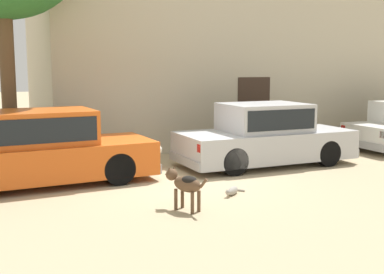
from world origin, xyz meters
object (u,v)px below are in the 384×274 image
parked_sedan_nearest (45,148)px  stray_dog_spotted (185,183)px  stray_cat (232,191)px  parked_sedan_second (265,135)px

parked_sedan_nearest → stray_dog_spotted: parked_sedan_nearest is taller
parked_sedan_nearest → stray_cat: 3.97m
stray_dog_spotted → stray_cat: 1.40m
parked_sedan_nearest → parked_sedan_second: size_ratio=1.03×
parked_sedan_nearest → stray_cat: (3.11, -2.38, -0.67)m
parked_sedan_nearest → stray_dog_spotted: (1.89, -2.92, -0.28)m
stray_dog_spotted → stray_cat: size_ratio=1.59×
parked_sedan_nearest → stray_cat: bearing=-39.6°
parked_sedan_second → parked_sedan_nearest: bearing=179.0°
parked_sedan_nearest → parked_sedan_second: bearing=-3.6°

